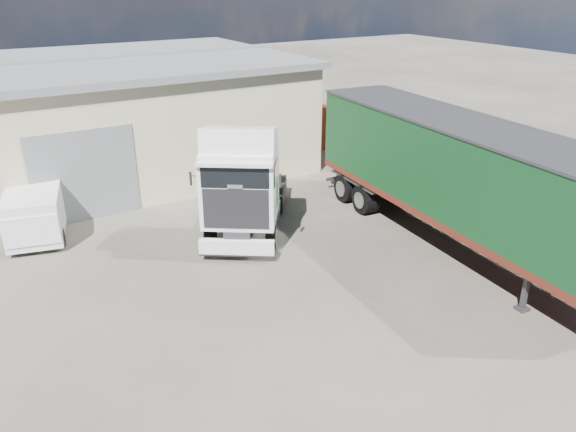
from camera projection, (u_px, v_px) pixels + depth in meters
ground at (253, 329)px, 15.39m from camera, size 120.00×120.00×0.00m
brick_boundary_wall at (418, 161)px, 25.05m from camera, size 0.35×26.00×2.50m
tractor_unit at (244, 188)px, 20.18m from camera, size 5.70×6.72×4.41m
box_trailer at (456, 171)px, 19.20m from camera, size 4.07×13.73×4.50m
panel_van at (36, 210)px, 20.70m from camera, size 2.81×4.80×1.84m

